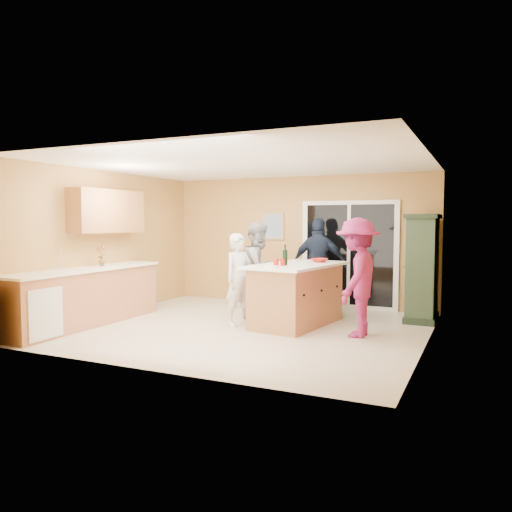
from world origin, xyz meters
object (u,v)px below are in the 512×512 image
at_px(kitchen_island, 297,296).
at_px(woman_white, 239,280).
at_px(green_hutch, 422,269).
at_px(woman_navy, 319,264).
at_px(woman_grey, 259,270).
at_px(woman_magenta, 357,277).

distance_m(kitchen_island, woman_white, 0.99).
relative_size(green_hutch, woman_white, 1.21).
relative_size(green_hutch, woman_navy, 1.03).
bearing_deg(woman_white, woman_navy, -2.78).
bearing_deg(kitchen_island, woman_grey, 163.88).
height_order(woman_grey, woman_navy, woman_navy).
height_order(green_hutch, woman_grey, green_hutch).
bearing_deg(woman_white, kitchen_island, -43.50).
relative_size(woman_navy, woman_magenta, 1.01).
bearing_deg(woman_navy, woman_white, 60.93).
xyz_separation_m(woman_white, woman_magenta, (1.94, 0.02, 0.13)).
height_order(kitchen_island, green_hutch, green_hutch).
bearing_deg(green_hutch, woman_white, -148.40).
height_order(woman_grey, woman_magenta, woman_magenta).
relative_size(kitchen_island, green_hutch, 1.12).
relative_size(green_hutch, woman_grey, 1.08).
xyz_separation_m(woman_grey, woman_navy, (0.79, 1.01, 0.04)).
distance_m(green_hutch, woman_grey, 2.81).
distance_m(kitchen_island, woman_grey, 1.01).
relative_size(woman_grey, woman_magenta, 0.96).
bearing_deg(woman_white, woman_magenta, -68.66).
distance_m(woman_white, woman_navy, 1.98).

